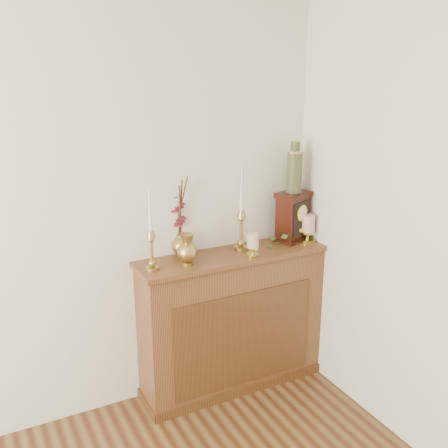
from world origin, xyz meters
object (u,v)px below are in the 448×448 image
candlestick_left (151,244)px  mantel_clock (293,217)px  bud_vase (187,250)px  ginger_jar (179,219)px  ceramic_vase (294,170)px  candlestick_center (241,224)px

candlestick_left → mantel_clock: 1.01m
bud_vase → mantel_clock: mantel_clock is taller
bud_vase → ginger_jar: (0.04, 0.21, 0.13)m
ceramic_vase → candlestick_left: bearing=-176.1°
candlestick_center → ceramic_vase: (0.39, 0.00, 0.30)m
mantel_clock → ceramic_vase: size_ratio=1.01×
mantel_clock → ceramic_vase: (-0.00, 0.00, 0.31)m
candlestick_center → ginger_jar: candlestick_center is taller
candlestick_center → mantel_clock: candlestick_center is taller
ginger_jar → mantel_clock: size_ratio=1.52×
candlestick_center → bud_vase: 0.43m
bud_vase → ginger_jar: ginger_jar is taller
candlestick_center → ginger_jar: bearing=163.0°
candlestick_left → bud_vase: (0.21, -0.03, -0.06)m
ginger_jar → mantel_clock: ginger_jar is taller
ginger_jar → candlestick_left: bearing=-144.1°
candlestick_center → ginger_jar: 0.39m
candlestick_center → bud_vase: candlestick_center is taller
bud_vase → ceramic_vase: 0.89m
candlestick_left → mantel_clock: candlestick_left is taller
bud_vase → ceramic_vase: (0.80, 0.10, 0.38)m
ceramic_vase → mantel_clock: bearing=-71.4°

